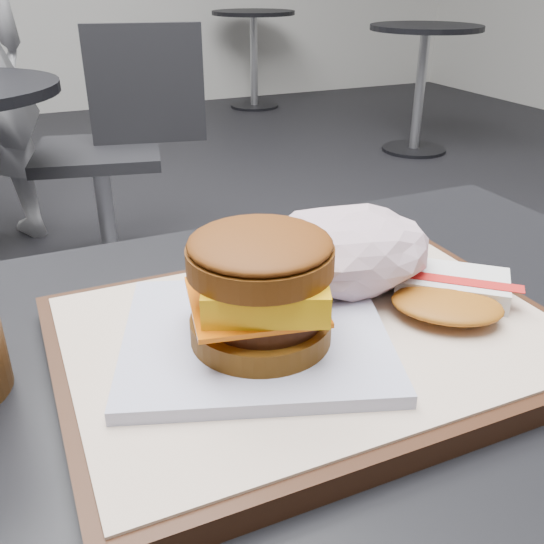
{
  "coord_description": "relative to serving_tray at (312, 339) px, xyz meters",
  "views": [
    {
      "loc": [
        -0.18,
        -0.32,
        1.04
      ],
      "look_at": [
        -0.02,
        0.05,
        0.83
      ],
      "focal_mm": 40.0,
      "sensor_mm": 36.0,
      "label": 1
    }
  ],
  "objects": [
    {
      "name": "breakfast_sandwich",
      "position": [
        -0.05,
        -0.01,
        0.05
      ],
      "size": [
        0.24,
        0.22,
        0.09
      ],
      "color": "silver",
      "rests_on": "serving_tray"
    },
    {
      "name": "hash_brown",
      "position": [
        0.12,
        -0.01,
        0.02
      ],
      "size": [
        0.13,
        0.13,
        0.02
      ],
      "color": "silver",
      "rests_on": "serving_tray"
    },
    {
      "name": "serving_tray",
      "position": [
        0.0,
        0.0,
        0.0
      ],
      "size": [
        0.38,
        0.28,
        0.02
      ],
      "color": "black",
      "rests_on": "customer_table"
    },
    {
      "name": "neighbor_chair",
      "position": [
        0.17,
        1.81,
        -0.27
      ],
      "size": [
        0.64,
        0.5,
        0.88
      ],
      "color": "#B2B2B7",
      "rests_on": "ground"
    },
    {
      "name": "bg_table_near",
      "position": [
        2.19,
        2.77,
        -0.22
      ],
      "size": [
        0.66,
        0.66,
        0.75
      ],
      "color": "black",
      "rests_on": "ground"
    },
    {
      "name": "crumpled_wrapper",
      "position": [
        0.06,
        0.05,
        0.04
      ],
      "size": [
        0.15,
        0.12,
        0.07
      ],
      "primitive_type": null,
      "color": "silver",
      "rests_on": "serving_tray"
    },
    {
      "name": "bg_table_far",
      "position": [
        1.79,
        4.47,
        -0.22
      ],
      "size": [
        0.66,
        0.66,
        0.75
      ],
      "color": "black",
      "rests_on": "ground"
    }
  ]
}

